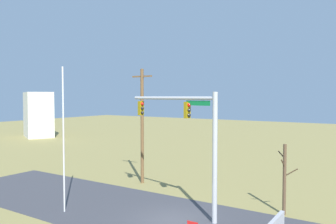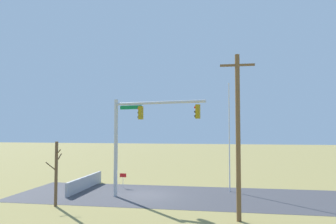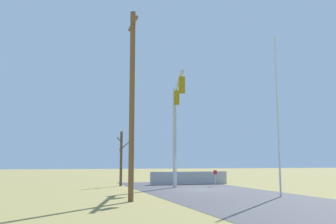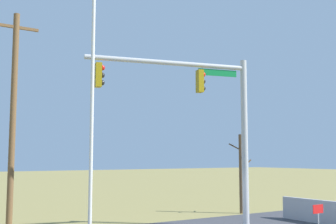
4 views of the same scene
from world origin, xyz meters
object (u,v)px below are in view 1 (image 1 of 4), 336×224
(signal_mast, at_px, (191,130))
(flagpole, at_px, (64,140))
(utility_pole, at_px, (142,124))
(bare_tree, at_px, (285,179))
(distant_building, at_px, (38,115))

(signal_mast, relative_size, flagpole, 0.83)
(flagpole, height_order, utility_pole, utility_pole)
(flagpole, relative_size, bare_tree, 2.09)
(bare_tree, bearing_deg, signal_mast, -146.89)
(signal_mast, bearing_deg, flagpole, -151.40)
(bare_tree, bearing_deg, flagpole, -149.51)
(flagpole, bearing_deg, signal_mast, 28.60)
(signal_mast, bearing_deg, utility_pole, 147.39)
(utility_pole, bearing_deg, bare_tree, -6.99)
(bare_tree, distance_m, distant_building, 49.04)
(signal_mast, xyz_separation_m, flagpole, (-6.71, -3.66, -0.65))
(flagpole, xyz_separation_m, distant_building, (-34.63, 23.68, -0.52))
(flagpole, distance_m, bare_tree, 13.35)
(signal_mast, xyz_separation_m, bare_tree, (4.63, 3.02, -2.88))
(utility_pole, height_order, bare_tree, utility_pole)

